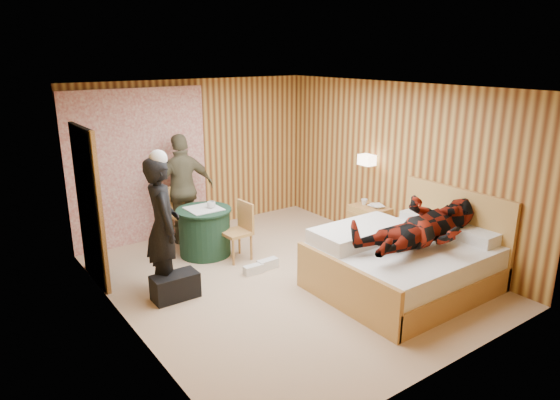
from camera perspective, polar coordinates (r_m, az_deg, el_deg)
floor at (r=6.78m, az=0.45°, el=-8.87°), size 4.20×5.00×0.01m
ceiling at (r=6.13m, az=0.51°, el=12.73°), size 4.20×5.00×0.01m
wall_back at (r=8.44m, az=-9.61°, el=4.98°), size 4.20×0.02×2.50m
wall_left at (r=5.43m, az=-17.76°, el=-2.07°), size 0.02×5.00×2.50m
wall_right at (r=7.73m, az=13.19°, el=3.72°), size 0.02×5.00×2.50m
curtain at (r=8.00m, az=-15.80°, el=3.60°), size 2.20×0.08×2.40m
doorway at (r=6.80m, az=-21.02°, el=-0.68°), size 0.06×0.90×2.05m
wall_lamp at (r=7.89m, az=9.92°, el=4.54°), size 0.26×0.24×0.16m
bed at (r=6.61m, az=14.15°, el=-6.88°), size 2.16×1.70×1.17m
nightstand at (r=8.02m, az=10.15°, el=-2.68°), size 0.45×0.61×0.58m
round_table at (r=7.48m, az=-8.60°, el=-3.55°), size 0.81×0.81×0.72m
chair_far at (r=7.96m, az=-10.97°, el=-1.07°), size 0.55×0.55×0.93m
chair_near at (r=7.24m, az=-4.56°, el=-3.02°), size 0.40×0.40×0.85m
duffel_bag at (r=6.32m, az=-11.88°, el=-9.63°), size 0.56×0.30×0.32m
sneaker_left at (r=7.03m, az=-1.42°, el=-7.31°), size 0.30×0.13×0.13m
sneaker_right at (r=6.88m, az=-3.07°, el=-7.92°), size 0.28×0.12×0.12m
woman_standing at (r=6.26m, az=-13.25°, el=-2.93°), size 0.54×0.71×1.74m
man_at_table at (r=7.91m, az=-11.01°, el=1.26°), size 1.03×0.47×1.72m
man_on_bed at (r=6.26m, az=16.36°, el=-1.74°), size 0.86×0.67×1.77m
book_lower at (r=7.90m, az=10.51°, el=-0.77°), size 0.17×0.23×0.02m
book_upper at (r=7.89m, az=10.52°, el=-0.64°), size 0.24×0.27×0.02m
cup_nightstand at (r=8.00m, az=9.61°, el=-0.22°), size 0.12×0.12×0.09m
cup_table at (r=7.35m, az=-7.87°, el=-0.54°), size 0.13×0.13×0.10m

